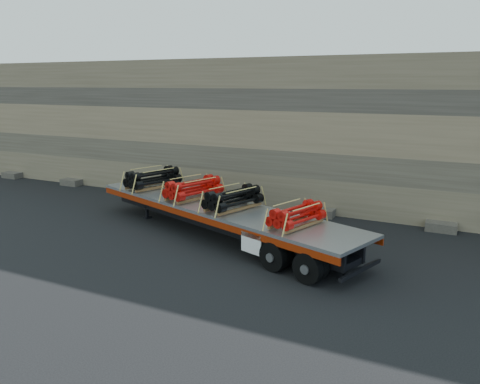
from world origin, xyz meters
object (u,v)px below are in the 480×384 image
object	(u,v)px
trailer	(218,221)
bundle_rear	(296,216)
bundle_midfront	(193,189)
bundle_front	(153,179)
bundle_midrear	(233,199)

from	to	relation	value
trailer	bundle_rear	size ratio (longest dim) A/B	6.40
bundle_midfront	bundle_front	bearing A→B (deg)	-180.00
bundle_front	bundle_rear	bearing A→B (deg)	0.00
bundle_front	bundle_midfront	world-z (taller)	bundle_front
trailer	bundle_front	distance (m)	4.43
bundle_front	bundle_rear	distance (m)	8.12
bundle_midrear	bundle_front	bearing A→B (deg)	-180.00
bundle_midrear	bundle_rear	xyz separation A→B (m)	(2.81, -0.98, -0.04)
bundle_midfront	bundle_rear	distance (m)	5.29
bundle_front	bundle_midfront	bearing A→B (deg)	0.00
bundle_midfront	bundle_midrear	distance (m)	2.31
bundle_midfront	bundle_midrear	size ratio (longest dim) A/B	1.04
bundle_front	bundle_rear	xyz separation A→B (m)	(7.67, -2.68, -0.07)
trailer	bundle_rear	xyz separation A→B (m)	(3.61, -1.26, 0.98)
bundle_front	trailer	bearing A→B (deg)	0.00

